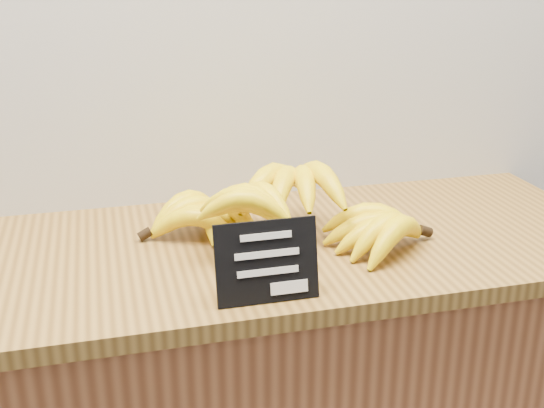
{
  "coord_description": "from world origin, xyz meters",
  "views": [
    {
      "loc": [
        -0.27,
        1.64,
        1.43
      ],
      "look_at": [
        0.01,
        2.7,
        1.02
      ],
      "focal_mm": 45.0,
      "sensor_mm": 36.0,
      "label": 1
    }
  ],
  "objects": [
    {
      "name": "counter_top",
      "position": [
        0.01,
        2.75,
        0.92
      ],
      "size": [
        1.33,
        0.54,
        0.03
      ],
      "primitive_type": "cube",
      "color": "olive",
      "rests_on": "counter"
    },
    {
      "name": "banana_pile",
      "position": [
        0.03,
        2.75,
        0.99
      ],
      "size": [
        0.52,
        0.38,
        0.13
      ],
      "color": "#FFE40A",
      "rests_on": "counter_top"
    },
    {
      "name": "chalkboard_sign",
      "position": [
        -0.05,
        2.53,
        0.99
      ],
      "size": [
        0.16,
        0.03,
        0.12
      ],
      "primitive_type": "cube",
      "rotation": [
        -0.22,
        0.0,
        0.0
      ],
      "color": "black",
      "rests_on": "counter_top"
    }
  ]
}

